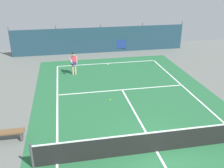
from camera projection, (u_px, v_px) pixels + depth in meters
name	position (u px, v px, depth m)	size (l,w,h in m)	color
ground_plane	(157.00, 152.00, 10.78)	(36.00, 36.00, 0.00)	slate
court_surface	(157.00, 152.00, 10.78)	(11.02, 26.60, 0.01)	#236038
tennis_net	(157.00, 141.00, 10.58)	(10.12, 0.10, 1.10)	black
back_fence	(100.00, 44.00, 24.79)	(16.30, 0.98, 2.70)	#1E3D4C
tennis_player	(74.00, 62.00, 18.78)	(0.60, 0.81, 1.64)	#D8AD8C
tennis_ball_near_player	(110.00, 100.00, 15.20)	(0.07, 0.07, 0.07)	#CCDB33
parked_car	(114.00, 38.00, 26.44)	(2.26, 4.32, 1.68)	navy
courtside_bench	(6.00, 134.00, 11.33)	(1.60, 0.40, 0.49)	brown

